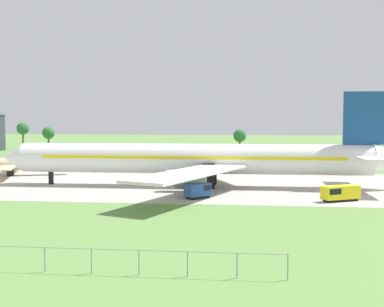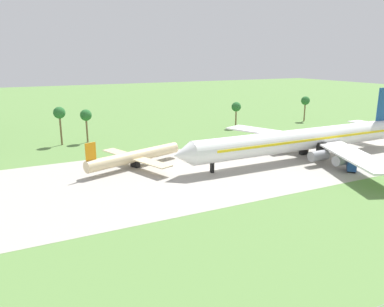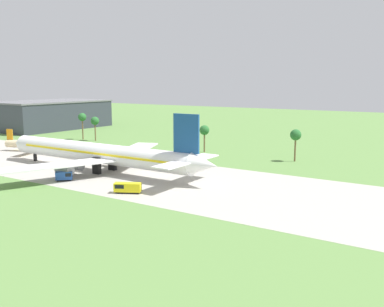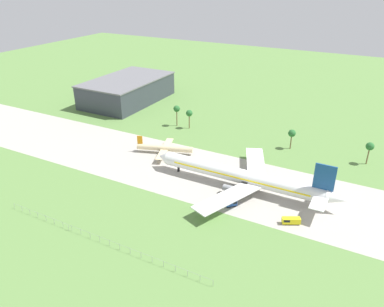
# 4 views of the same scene
# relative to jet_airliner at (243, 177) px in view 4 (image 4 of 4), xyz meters

# --- Properties ---
(ground_plane) EXTENTS (600.00, 600.00, 0.00)m
(ground_plane) POSITION_rel_jet_airliner_xyz_m (-28.43, 2.47, -5.21)
(ground_plane) COLOR #5B8442
(taxiway_strip) EXTENTS (320.00, 44.00, 0.02)m
(taxiway_strip) POSITION_rel_jet_airliner_xyz_m (-28.43, 2.47, -5.20)
(taxiway_strip) COLOR #A8A399
(taxiway_strip) RESTS_ON ground_plane
(jet_airliner) EXTENTS (78.07, 60.02, 17.78)m
(jet_airliner) POSITION_rel_jet_airliner_xyz_m (0.00, 0.00, 0.00)
(jet_airliner) COLOR white
(jet_airliner) RESTS_ON ground_plane
(regional_aircraft) EXTENTS (26.23, 23.88, 8.12)m
(regional_aircraft) POSITION_rel_jet_airliner_xyz_m (-44.38, 12.53, -2.54)
(regional_aircraft) COLOR beige
(regional_aircraft) RESTS_ON ground_plane
(baggage_tug) EXTENTS (6.43, 4.61, 2.44)m
(baggage_tug) POSITION_rel_jet_airliner_xyz_m (22.91, -14.43, -3.89)
(baggage_tug) COLOR black
(baggage_tug) RESTS_ON ground_plane
(catering_van) EXTENTS (4.41, 4.37, 2.44)m
(catering_van) POSITION_rel_jet_airliner_xyz_m (0.85, -13.81, -3.89)
(catering_van) COLOR black
(catering_van) RESTS_ON ground_plane
(perimeter_fence) EXTENTS (80.10, 0.10, 2.10)m
(perimeter_fence) POSITION_rel_jet_airliner_xyz_m (-28.43, -52.53, -3.76)
(perimeter_fence) COLOR gray
(perimeter_fence) RESTS_ON ground_plane
(no_stopping_sign) EXTENTS (0.44, 0.08, 1.68)m
(no_stopping_sign) POSITION_rel_jet_airliner_xyz_m (-41.64, -52.83, -4.16)
(no_stopping_sign) COLOR gray
(no_stopping_sign) RESTS_ON ground_plane
(terminal_building) EXTENTS (36.72, 61.20, 15.25)m
(terminal_building) POSITION_rel_jet_airliner_xyz_m (-107.83, 68.89, 2.43)
(terminal_building) COLOR #333842
(terminal_building) RESTS_ON ground_plane
(palm_tree_row) EXTENTS (102.01, 3.60, 11.84)m
(palm_tree_row) POSITION_rel_jet_airliner_xyz_m (-14.49, 45.82, 3.45)
(palm_tree_row) COLOR brown
(palm_tree_row) RESTS_ON ground_plane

